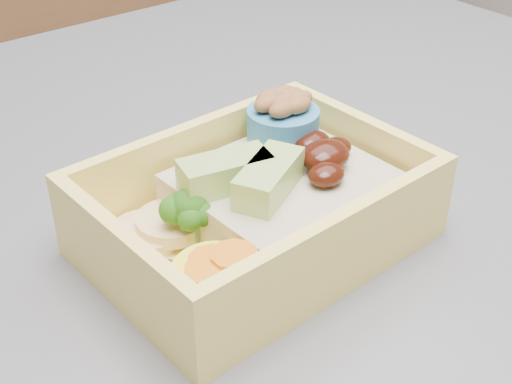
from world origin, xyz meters
TOP-DOWN VIEW (x-y plane):
  - bento_box at (0.14, -0.11)m, footprint 0.20×0.15m

SIDE VIEW (x-z plane):
  - bento_box at x=0.14m, z-range 0.91..0.98m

